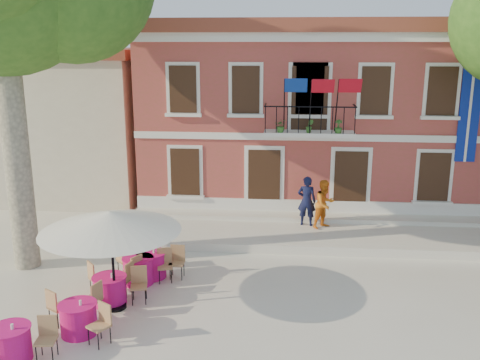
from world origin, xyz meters
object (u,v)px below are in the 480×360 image
pedestrian_orange (325,204)px  cafe_table_0 (110,289)px  cafe_table_4 (151,263)px  cafe_table_1 (78,317)px  pedestrian_navy (307,201)px  cafe_table_3 (138,269)px  patio_umbrella (110,222)px  cafe_table_2 (11,342)px

pedestrian_orange → cafe_table_0: pedestrian_orange is taller
cafe_table_4 → cafe_table_1: bearing=-105.9°
cafe_table_1 → pedestrian_orange: bearing=49.5°
pedestrian_orange → cafe_table_4: size_ratio=0.92×
cafe_table_0 → cafe_table_1: bearing=-99.5°
pedestrian_orange → cafe_table_4: bearing=176.5°
pedestrian_navy → cafe_table_3: 6.75m
patio_umbrella → pedestrian_orange: size_ratio=2.03×
cafe_table_4 → patio_umbrella: bearing=-103.7°
cafe_table_2 → cafe_table_3: 4.32m
pedestrian_navy → cafe_table_2: pedestrian_navy is taller
cafe_table_2 → pedestrian_orange: bearing=49.3°
pedestrian_orange → cafe_table_3: bearing=178.1°
patio_umbrella → cafe_table_0: size_ratio=1.92×
pedestrian_navy → cafe_table_3: pedestrian_navy is taller
cafe_table_2 → cafe_table_3: same height
patio_umbrella → cafe_table_0: 1.94m
pedestrian_navy → cafe_table_2: 10.83m
cafe_table_0 → cafe_table_4: bearing=68.9°
cafe_table_2 → pedestrian_navy: bearing=52.6°
cafe_table_1 → cafe_table_2: (-1.04, -1.17, 0.01)m
cafe_table_3 → cafe_table_2: bearing=-113.1°
patio_umbrella → cafe_table_0: (-0.20, 0.20, -1.92)m
pedestrian_orange → cafe_table_1: bearing=-171.0°
patio_umbrella → cafe_table_3: (0.21, 1.49, -1.92)m
patio_umbrella → pedestrian_orange: patio_umbrella is taller
pedestrian_orange → cafe_table_2: (-7.19, -8.36, -0.74)m
patio_umbrella → cafe_table_3: patio_umbrella is taller
cafe_table_3 → cafe_table_4: (0.27, 0.45, 0.00)m
cafe_table_4 → cafe_table_3: bearing=-120.9°
pedestrian_orange → cafe_table_0: 8.22m
cafe_table_2 → cafe_table_0: bearing=64.3°
cafe_table_2 → cafe_table_4: size_ratio=0.99×
cafe_table_1 → cafe_table_3: 2.88m
patio_umbrella → pedestrian_navy: (5.08, 6.10, -1.15)m
cafe_table_0 → cafe_table_2: (-1.29, -2.68, 0.00)m
cafe_table_1 → cafe_table_2: bearing=-131.6°
cafe_table_0 → cafe_table_2: size_ratio=0.98×
patio_umbrella → cafe_table_1: bearing=-109.0°
cafe_table_2 → cafe_table_4: bearing=66.1°
cafe_table_0 → pedestrian_orange: bearing=43.9°
pedestrian_orange → cafe_table_0: (-5.90, -5.68, -0.74)m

